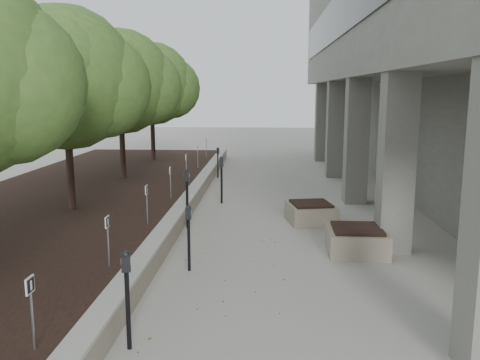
% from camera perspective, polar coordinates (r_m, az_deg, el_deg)
% --- Properties ---
extents(retaining_wall, '(0.39, 26.00, 0.50)m').
position_cam_1_polar(retaining_wall, '(14.70, -6.24, -3.06)').
color(retaining_wall, gray).
rests_on(retaining_wall, ground).
extents(planting_bed, '(7.00, 26.00, 0.40)m').
position_cam_1_polar(planting_bed, '(15.72, -19.59, -2.92)').
color(planting_bed, black).
rests_on(planting_bed, ground).
extents(crabapple_tree_3, '(4.60, 4.00, 5.44)m').
position_cam_1_polar(crabapple_tree_3, '(14.17, -19.20, 7.68)').
color(crabapple_tree_3, '#3B6225').
rests_on(crabapple_tree_3, planting_bed).
extents(crabapple_tree_4, '(4.60, 4.00, 5.44)m').
position_cam_1_polar(crabapple_tree_4, '(18.89, -13.47, 8.43)').
color(crabapple_tree_4, '#3B6225').
rests_on(crabapple_tree_4, planting_bed).
extents(crabapple_tree_5, '(4.60, 4.00, 5.44)m').
position_cam_1_polar(crabapple_tree_5, '(23.73, -10.04, 8.84)').
color(crabapple_tree_5, '#3B6225').
rests_on(crabapple_tree_5, planting_bed).
extents(parking_sign_2, '(0.04, 0.22, 0.96)m').
position_cam_1_polar(parking_sign_2, '(6.87, -22.66, -13.91)').
color(parking_sign_2, black).
rests_on(parking_sign_2, planting_bed).
extents(parking_sign_3, '(0.04, 0.22, 0.96)m').
position_cam_1_polar(parking_sign_3, '(9.48, -14.83, -6.81)').
color(parking_sign_3, black).
rests_on(parking_sign_3, planting_bed).
extents(parking_sign_4, '(0.04, 0.22, 0.96)m').
position_cam_1_polar(parking_sign_4, '(12.27, -10.58, -2.80)').
color(parking_sign_4, black).
rests_on(parking_sign_4, planting_bed).
extents(parking_sign_5, '(0.04, 0.22, 0.96)m').
position_cam_1_polar(parking_sign_5, '(15.14, -7.94, -0.28)').
color(parking_sign_5, black).
rests_on(parking_sign_5, planting_bed).
extents(parking_sign_6, '(0.04, 0.22, 0.96)m').
position_cam_1_polar(parking_sign_6, '(18.06, -6.15, 1.43)').
color(parking_sign_6, black).
rests_on(parking_sign_6, planting_bed).
extents(parking_sign_7, '(0.04, 0.22, 0.96)m').
position_cam_1_polar(parking_sign_7, '(20.99, -4.86, 2.67)').
color(parking_sign_7, black).
rests_on(parking_sign_7, planting_bed).
extents(parking_sign_8, '(0.04, 0.22, 0.96)m').
position_cam_1_polar(parking_sign_8, '(23.95, -3.88, 3.60)').
color(parking_sign_8, black).
rests_on(parking_sign_8, planting_bed).
extents(parking_meter_1, '(0.16, 0.13, 1.44)m').
position_cam_1_polar(parking_meter_1, '(7.28, -12.72, -13.28)').
color(parking_meter_1, black).
rests_on(parking_meter_1, ground).
extents(parking_meter_2, '(0.14, 0.10, 1.36)m').
position_cam_1_polar(parking_meter_2, '(10.11, -5.87, -6.63)').
color(parking_meter_2, black).
rests_on(parking_meter_2, ground).
extents(parking_meter_3, '(0.16, 0.11, 1.59)m').
position_cam_1_polar(parking_meter_3, '(13.21, -6.05, -2.14)').
color(parking_meter_3, black).
rests_on(parking_meter_3, ground).
extents(parking_meter_4, '(0.15, 0.11, 1.52)m').
position_cam_1_polar(parking_meter_4, '(16.06, -2.12, -0.02)').
color(parking_meter_4, black).
rests_on(parking_meter_4, ground).
extents(parking_meter_5, '(0.15, 0.13, 1.29)m').
position_cam_1_polar(parking_meter_5, '(20.83, -2.54, 1.99)').
color(parking_meter_5, black).
rests_on(parking_meter_5, ground).
extents(planter_front, '(1.31, 1.31, 0.60)m').
position_cam_1_polar(planter_front, '(11.54, 13.18, -6.69)').
color(planter_front, gray).
rests_on(planter_front, ground).
extents(planter_back, '(1.42, 1.42, 0.57)m').
position_cam_1_polar(planter_back, '(13.93, 8.08, -3.69)').
color(planter_back, gray).
rests_on(planter_back, ground).
extents(berry_scatter, '(3.30, 14.10, 0.02)m').
position_cam_1_polar(berry_scatter, '(10.75, -0.45, -9.29)').
color(berry_scatter, maroon).
rests_on(berry_scatter, ground).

